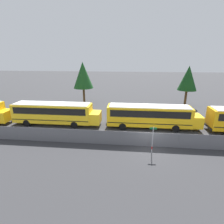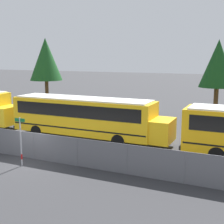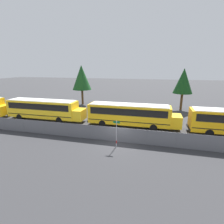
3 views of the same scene
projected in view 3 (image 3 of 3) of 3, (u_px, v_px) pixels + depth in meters
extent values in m
plane|color=#38383A|center=(118.00, 142.00, 19.52)|extent=(200.00, 200.00, 0.00)
cube|color=#333335|center=(102.00, 172.00, 13.89)|extent=(137.98, 12.00, 0.01)
cube|color=#9EA0A5|center=(118.00, 135.00, 19.31)|extent=(103.98, 0.03, 1.64)
cube|color=slate|center=(118.00, 135.00, 19.30)|extent=(103.98, 0.01, 1.64)
cylinder|color=slate|center=(118.00, 128.00, 19.11)|extent=(103.98, 0.05, 0.05)
cylinder|color=slate|center=(4.00, 124.00, 22.93)|extent=(0.07, 0.07, 1.64)
cylinder|color=slate|center=(24.00, 126.00, 22.21)|extent=(0.07, 0.07, 1.64)
cylinder|color=slate|center=(45.00, 128.00, 21.49)|extent=(0.07, 0.07, 1.64)
cylinder|color=slate|center=(68.00, 130.00, 20.76)|extent=(0.07, 0.07, 1.64)
cylinder|color=slate|center=(92.00, 132.00, 20.04)|extent=(0.07, 0.07, 1.64)
cylinder|color=slate|center=(118.00, 135.00, 19.31)|extent=(0.07, 0.07, 1.64)
cylinder|color=slate|center=(146.00, 137.00, 18.59)|extent=(0.07, 0.07, 1.64)
cylinder|color=slate|center=(176.00, 140.00, 17.87)|extent=(0.07, 0.07, 1.64)
cylinder|color=slate|center=(209.00, 143.00, 17.14)|extent=(0.07, 0.07, 1.64)
cube|color=yellow|center=(3.00, 110.00, 28.38)|extent=(1.33, 2.33, 1.54)
cube|color=yellow|center=(43.00, 109.00, 27.14)|extent=(11.10, 2.53, 2.57)
cube|color=black|center=(42.00, 105.00, 27.00)|extent=(10.21, 2.57, 0.92)
cube|color=black|center=(43.00, 113.00, 27.32)|extent=(10.88, 2.56, 0.10)
cube|color=yellow|center=(80.00, 114.00, 25.80)|extent=(1.33, 2.33, 1.54)
cube|color=black|center=(14.00, 113.00, 28.75)|extent=(0.12, 2.53, 0.24)
cube|color=silver|center=(42.00, 100.00, 26.80)|extent=(10.55, 2.28, 0.10)
cylinder|color=black|center=(67.00, 116.00, 27.73)|extent=(0.97, 0.28, 0.97)
cylinder|color=black|center=(59.00, 120.00, 25.58)|extent=(0.97, 0.28, 0.97)
cylinder|color=black|center=(30.00, 113.00, 29.35)|extent=(0.97, 0.28, 0.97)
cylinder|color=black|center=(20.00, 117.00, 27.21)|extent=(0.97, 0.28, 0.97)
cube|color=yellow|center=(129.00, 114.00, 24.04)|extent=(11.10, 2.53, 2.57)
cube|color=black|center=(129.00, 110.00, 23.90)|extent=(10.21, 2.57, 0.92)
cube|color=black|center=(128.00, 119.00, 24.23)|extent=(10.88, 2.56, 0.10)
cube|color=yellow|center=(176.00, 121.00, 22.70)|extent=(1.33, 2.33, 1.54)
cube|color=black|center=(91.00, 119.00, 25.66)|extent=(0.12, 2.53, 0.24)
cube|color=silver|center=(129.00, 105.00, 23.70)|extent=(10.55, 2.28, 0.10)
cylinder|color=black|center=(154.00, 122.00, 24.63)|extent=(0.97, 0.28, 0.97)
cylinder|color=black|center=(153.00, 128.00, 22.48)|extent=(0.97, 0.28, 0.97)
cylinder|color=black|center=(107.00, 119.00, 26.26)|extent=(0.97, 0.28, 0.97)
cylinder|color=black|center=(102.00, 124.00, 24.11)|extent=(0.97, 0.28, 0.97)
cube|color=black|center=(188.00, 127.00, 22.20)|extent=(0.12, 2.53, 0.24)
cylinder|color=black|center=(204.00, 127.00, 22.80)|extent=(0.97, 0.28, 0.97)
cylinder|color=black|center=(209.00, 133.00, 20.65)|extent=(0.97, 0.28, 0.97)
cylinder|color=#B7B7BC|center=(116.00, 134.00, 17.92)|extent=(0.08, 0.08, 2.84)
cylinder|color=red|center=(116.00, 142.00, 18.14)|extent=(0.09, 0.09, 0.30)
cube|color=#147238|center=(117.00, 122.00, 17.60)|extent=(0.70, 0.02, 0.20)
cylinder|color=#51381E|center=(181.00, 102.00, 33.27)|extent=(0.44, 0.44, 3.23)
cone|color=#144219|center=(183.00, 81.00, 32.28)|extent=(3.54, 3.54, 4.60)
cylinder|color=#51381E|center=(82.00, 97.00, 38.25)|extent=(0.44, 0.44, 3.26)
cone|color=#194C1E|center=(82.00, 77.00, 37.18)|extent=(3.99, 3.99, 5.19)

